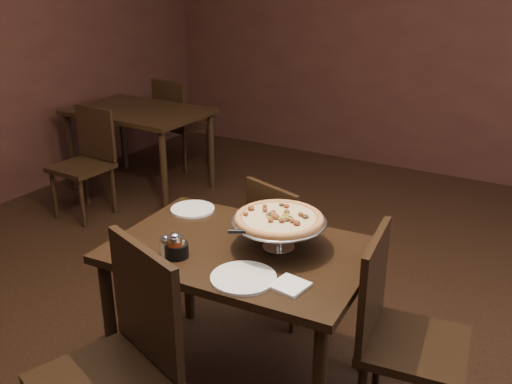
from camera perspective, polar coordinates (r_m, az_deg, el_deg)
The scene contains 16 objects.
room at distance 2.23m, azimuth 1.31°, elevation 9.42°, with size 6.04×7.04×2.84m.
dining_table at distance 2.59m, azimuth -1.53°, elevation -7.40°, with size 1.18×0.83×0.71m.
background_table at distance 5.07m, azimuth -11.62°, elevation 7.05°, with size 1.16×0.77×0.73m.
pizza_stand at distance 2.48m, azimuth 2.32°, elevation -2.71°, with size 0.42×0.42×0.17m.
parmesan_shaker at distance 2.48m, azimuth -8.94°, elevation -5.35°, with size 0.06×0.06×0.10m.
pepper_flake_shaker at distance 2.45m, azimuth -8.08°, elevation -5.41°, with size 0.07×0.07×0.12m.
packet_caddy at distance 2.47m, azimuth -7.95°, elevation -5.71°, with size 0.10×0.10×0.08m.
napkin_stack at distance 2.25m, azimuth 3.40°, elevation -9.33°, with size 0.13×0.13×0.01m, color white.
plate_left at distance 2.93m, azimuth -6.36°, elevation -1.71°, with size 0.22×0.22×0.01m, color white.
plate_near at distance 2.30m, azimuth -1.26°, elevation -8.58°, with size 0.27×0.27×0.01m, color white.
serving_spatula at distance 2.37m, azimuth -1.32°, elevation -4.04°, with size 0.16×0.16×0.02m.
chair_far at distance 3.15m, azimuth 2.97°, elevation -5.28°, with size 0.48×0.48×0.82m.
chair_near at distance 2.24m, azimuth -13.49°, elevation -16.12°, with size 0.57×0.57×0.95m.
chair_side at distance 2.47m, azimuth 14.04°, elevation -13.20°, with size 0.47×0.47×0.89m.
bg_chair_far at distance 5.60m, azimuth -7.76°, elevation 7.09°, with size 0.46×0.46×0.88m.
bg_chair_near at distance 4.69m, azimuth -16.54°, elevation 3.27°, with size 0.41×0.41×0.85m.
Camera 1 is at (1.13, -1.87, 1.87)m, focal length 40.00 mm.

